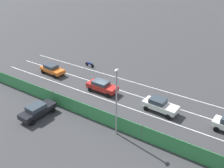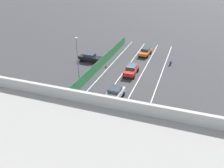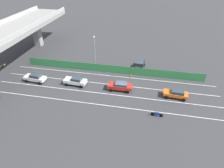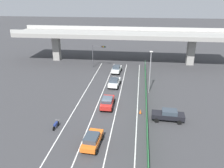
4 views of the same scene
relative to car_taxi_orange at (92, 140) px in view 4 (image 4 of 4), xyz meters
name	(u,v)px [view 4 (image 4 of 4)]	position (x,y,z in m)	size (l,w,h in m)	color
ground_plane	(106,108)	(0.23, 9.87, -0.89)	(300.00, 300.00, 0.00)	#38383A
lane_line_left_edge	(82,98)	(-4.68, 13.22, -0.88)	(0.14, 42.69, 0.01)	silver
lane_line_mid_left	(100,99)	(-1.41, 13.22, -0.88)	(0.14, 42.69, 0.01)	silver
lane_line_mid_right	(119,100)	(1.86, 13.22, -0.88)	(0.14, 42.69, 0.01)	silver
lane_line_right_edge	(138,101)	(5.13, 13.22, -0.88)	(0.14, 42.69, 0.01)	silver
elevated_overpass	(122,35)	(0.23, 36.57, 6.14)	(55.14, 9.27, 8.67)	gray
green_fence	(146,96)	(6.47, 13.22, 0.03)	(0.10, 38.79, 1.85)	#338447
car_taxi_orange	(92,140)	(0.00, 0.00, 0.00)	(2.23, 4.36, 1.58)	orange
car_sedan_red	(107,102)	(0.35, 10.18, 0.04)	(2.02, 4.53, 1.64)	red
car_hatchback_white	(117,69)	(-0.03, 27.51, 0.05)	(2.18, 4.47, 1.72)	silver
car_sedan_white	(114,82)	(0.43, 19.08, 0.05)	(2.23, 4.53, 1.72)	white
motorcycle	(56,125)	(-5.70, 3.29, -0.43)	(0.60, 1.95, 0.93)	black
parked_sedan_dark	(168,115)	(9.56, 7.19, 0.03)	(4.67, 2.16, 1.67)	black
traffic_light	(97,52)	(-5.15, 30.80, 3.07)	(3.33, 0.76, 5.62)	#47474C
street_lamp	(150,68)	(7.06, 16.86, 3.80)	(0.60, 0.36, 7.82)	gray
traffic_cone	(140,112)	(5.61, 8.75, -0.57)	(0.47, 0.47, 0.69)	orange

